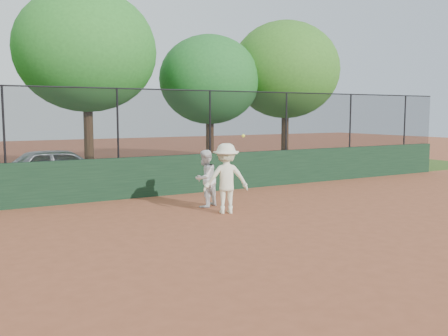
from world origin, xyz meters
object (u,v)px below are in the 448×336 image
parked_car (62,169)px  player_second (205,179)px  player_main (226,178)px  tree_2 (86,51)px  tree_3 (210,80)px  tree_4 (286,70)px

parked_car → player_second: size_ratio=2.69×
player_second → player_main: player_main is taller
player_main → tree_2: bearing=96.9°
parked_car → tree_3: tree_3 is taller
parked_car → player_second: bearing=-150.9°
tree_3 → tree_4: (3.85, -0.45, 0.56)m
tree_3 → tree_4: bearing=-6.6°
tree_2 → player_second: bearing=-82.6°
player_main → tree_3: bearing=63.7°
tree_4 → player_second: bearing=-137.7°
player_main → parked_car: bearing=114.7°
player_second → tree_2: 8.73m
player_main → player_second: bearing=93.5°
parked_car → tree_2: tree_2 is taller
parked_car → tree_4: 12.02m
player_main → tree_2: size_ratio=0.28×
parked_car → tree_4: (11.06, 2.78, 3.81)m
player_second → tree_3: bearing=-146.5°
tree_4 → parked_car: bearing=-165.9°
parked_car → tree_3: 8.54m
parked_car → tree_3: size_ratio=0.69×
player_main → tree_3: tree_3 is taller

